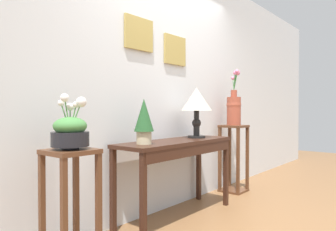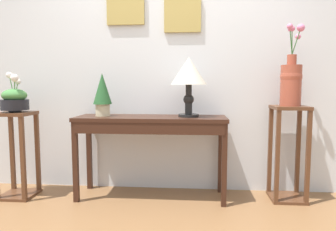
{
  "view_description": "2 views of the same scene",
  "coord_description": "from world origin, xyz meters",
  "px_view_note": "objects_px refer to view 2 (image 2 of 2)",
  "views": [
    {
      "loc": [
        -2.57,
        -0.91,
        1.07
      ],
      "look_at": [
        -0.32,
        0.96,
        1.02
      ],
      "focal_mm": 33.73,
      "sensor_mm": 36.0,
      "label": 1
    },
    {
      "loc": [
        0.28,
        -1.79,
        1.06
      ],
      "look_at": [
        0.03,
        1.15,
        0.77
      ],
      "focal_mm": 32.8,
      "sensor_mm": 36.0,
      "label": 2
    }
  ],
  "objects_px": {
    "table_lamp": "(189,74)",
    "planter_bowl_wide_left": "(15,99)",
    "console_table": "(151,128)",
    "pedestal_stand_right": "(288,153)",
    "pedestal_stand_left": "(17,155)",
    "potted_plant_on_console": "(102,93)",
    "flower_vase_tall_right": "(291,80)"
  },
  "relations": [
    {
      "from": "table_lamp",
      "to": "planter_bowl_wide_left",
      "type": "height_order",
      "value": "table_lamp"
    },
    {
      "from": "console_table",
      "to": "pedestal_stand_right",
      "type": "bearing_deg",
      "value": 2.93
    },
    {
      "from": "console_table",
      "to": "pedestal_stand_left",
      "type": "bearing_deg",
      "value": -176.96
    },
    {
      "from": "console_table",
      "to": "pedestal_stand_right",
      "type": "distance_m",
      "value": 1.29
    },
    {
      "from": "potted_plant_on_console",
      "to": "pedestal_stand_left",
      "type": "distance_m",
      "value": 1.0
    },
    {
      "from": "flower_vase_tall_right",
      "to": "pedestal_stand_left",
      "type": "bearing_deg",
      "value": -177.03
    },
    {
      "from": "table_lamp",
      "to": "potted_plant_on_console",
      "type": "distance_m",
      "value": 0.82
    },
    {
      "from": "pedestal_stand_right",
      "to": "planter_bowl_wide_left",
      "type": "bearing_deg",
      "value": -176.99
    },
    {
      "from": "planter_bowl_wide_left",
      "to": "console_table",
      "type": "bearing_deg",
      "value": 3.09
    },
    {
      "from": "table_lamp",
      "to": "pedestal_stand_left",
      "type": "distance_m",
      "value": 1.78
    },
    {
      "from": "pedestal_stand_left",
      "to": "flower_vase_tall_right",
      "type": "relative_size",
      "value": 1.13
    },
    {
      "from": "pedestal_stand_left",
      "to": "table_lamp",
      "type": "bearing_deg",
      "value": 3.28
    },
    {
      "from": "pedestal_stand_right",
      "to": "potted_plant_on_console",
      "type": "bearing_deg",
      "value": -178.85
    },
    {
      "from": "potted_plant_on_console",
      "to": "pedestal_stand_left",
      "type": "relative_size",
      "value": 0.49
    },
    {
      "from": "pedestal_stand_left",
      "to": "pedestal_stand_right",
      "type": "xyz_separation_m",
      "value": [
        2.53,
        0.13,
        0.03
      ]
    },
    {
      "from": "console_table",
      "to": "pedestal_stand_right",
      "type": "relative_size",
      "value": 1.59
    },
    {
      "from": "pedestal_stand_left",
      "to": "planter_bowl_wide_left",
      "type": "bearing_deg",
      "value": -45.4
    },
    {
      "from": "potted_plant_on_console",
      "to": "pedestal_stand_left",
      "type": "height_order",
      "value": "potted_plant_on_console"
    },
    {
      "from": "console_table",
      "to": "pedestal_stand_right",
      "type": "xyz_separation_m",
      "value": [
        1.26,
        0.06,
        -0.23
      ]
    },
    {
      "from": "potted_plant_on_console",
      "to": "planter_bowl_wide_left",
      "type": "height_order",
      "value": "planter_bowl_wide_left"
    },
    {
      "from": "pedestal_stand_left",
      "to": "flower_vase_tall_right",
      "type": "height_order",
      "value": "flower_vase_tall_right"
    },
    {
      "from": "table_lamp",
      "to": "pedestal_stand_right",
      "type": "distance_m",
      "value": 1.17
    },
    {
      "from": "console_table",
      "to": "flower_vase_tall_right",
      "type": "height_order",
      "value": "flower_vase_tall_right"
    },
    {
      "from": "pedestal_stand_left",
      "to": "console_table",
      "type": "bearing_deg",
      "value": 3.04
    },
    {
      "from": "potted_plant_on_console",
      "to": "console_table",
      "type": "bearing_deg",
      "value": -3.74
    },
    {
      "from": "planter_bowl_wide_left",
      "to": "table_lamp",
      "type": "bearing_deg",
      "value": 3.31
    },
    {
      "from": "console_table",
      "to": "table_lamp",
      "type": "bearing_deg",
      "value": 4.13
    },
    {
      "from": "console_table",
      "to": "planter_bowl_wide_left",
      "type": "height_order",
      "value": "planter_bowl_wide_left"
    },
    {
      "from": "pedestal_stand_right",
      "to": "flower_vase_tall_right",
      "type": "bearing_deg",
      "value": -44.24
    },
    {
      "from": "flower_vase_tall_right",
      "to": "pedestal_stand_right",
      "type": "bearing_deg",
      "value": 135.76
    },
    {
      "from": "pedestal_stand_right",
      "to": "table_lamp",
      "type": "bearing_deg",
      "value": -177.53
    },
    {
      "from": "console_table",
      "to": "table_lamp",
      "type": "height_order",
      "value": "table_lamp"
    }
  ]
}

